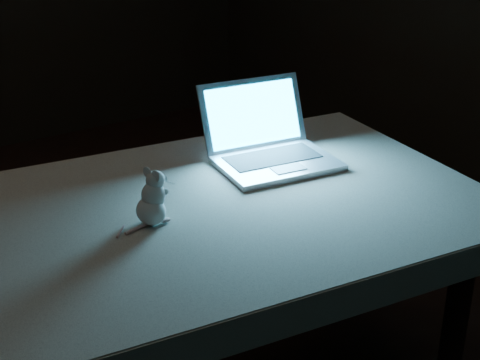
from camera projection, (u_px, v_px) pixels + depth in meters
table at (218, 318)px, 2.22m from camera, size 1.61×1.15×0.81m
tablecloth at (196, 216)px, 2.08m from camera, size 1.87×1.55×0.10m
laptop at (278, 129)px, 2.25m from camera, size 0.42×0.38×0.26m
plush_mouse at (150, 197)px, 1.90m from camera, size 0.16×0.16×0.16m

